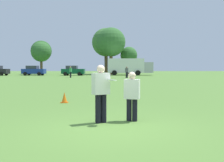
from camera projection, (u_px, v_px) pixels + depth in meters
ground_plane at (114, 128)px, 7.07m from camera, size 183.79×183.79×0.00m
player_thrower at (101, 90)px, 7.67m from camera, size 0.54×0.46×1.68m
player_defender at (132, 94)px, 7.93m from camera, size 0.50×0.36×1.48m
frisbee at (112, 80)px, 7.48m from camera, size 0.27×0.27×0.08m
traffic_cone at (65, 98)px, 12.04m from camera, size 0.32×0.32×0.48m
parked_car_mid_left at (34, 70)px, 49.49m from camera, size 4.29×2.38×1.82m
parked_car_center at (73, 71)px, 49.23m from camera, size 4.29×2.38×1.82m
box_truck at (130, 66)px, 50.89m from camera, size 8.61×3.29×3.18m
bystander_sideline_watcher at (127, 71)px, 38.69m from camera, size 0.52×0.41×1.65m
bystander_far_jogger at (71, 71)px, 39.25m from camera, size 0.34×0.50×1.67m
tree_west_maple at (42, 51)px, 57.71m from camera, size 4.49×4.49×7.30m
tree_center_elm at (42, 52)px, 57.08m from camera, size 4.31×4.31×7.00m
tree_east_birch at (106, 42)px, 58.74m from camera, size 6.25×6.25×10.16m
tree_east_oak at (111, 42)px, 55.12m from camera, size 6.00×6.00×9.75m
tree_far_east_pine at (129, 55)px, 58.90m from camera, size 3.73×3.73×6.05m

